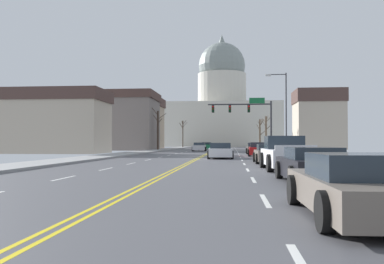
{
  "coord_description": "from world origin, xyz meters",
  "views": [
    {
      "loc": [
        2.73,
        -39.0,
        1.36
      ],
      "look_at": [
        -3.86,
        29.69,
        2.98
      ],
      "focal_mm": 38.61,
      "sensor_mm": 36.0,
      "label": 1
    }
  ],
  "objects_px": {
    "pickup_truck_near_04": "(286,155)",
    "sedan_oncoming_01": "(206,146)",
    "sedan_near_05": "(312,166)",
    "bicycle_parked": "(282,151)",
    "sedan_near_02": "(220,151)",
    "sedan_near_01": "(258,150)",
    "pedestrian_00": "(287,144)",
    "sedan_oncoming_00": "(199,147)",
    "sedan_near_03": "(270,154)",
    "signal_gantry": "(248,113)",
    "sedan_near_06": "(356,187)",
    "street_lamp_right": "(284,106)",
    "sedan_near_00": "(255,149)"
  },
  "relations": [
    {
      "from": "sedan_near_03",
      "to": "pedestrian_00",
      "type": "distance_m",
      "value": 20.49
    },
    {
      "from": "sedan_near_03",
      "to": "bicycle_parked",
      "type": "distance_m",
      "value": 13.47
    },
    {
      "from": "sedan_oncoming_00",
      "to": "bicycle_parked",
      "type": "bearing_deg",
      "value": -64.16
    },
    {
      "from": "sedan_near_05",
      "to": "bicycle_parked",
      "type": "relative_size",
      "value": 2.55
    },
    {
      "from": "street_lamp_right",
      "to": "pickup_truck_near_04",
      "type": "height_order",
      "value": "street_lamp_right"
    },
    {
      "from": "sedan_near_05",
      "to": "signal_gantry",
      "type": "bearing_deg",
      "value": 90.99
    },
    {
      "from": "sedan_near_00",
      "to": "sedan_oncoming_00",
      "type": "bearing_deg",
      "value": 119.68
    },
    {
      "from": "street_lamp_right",
      "to": "sedan_near_00",
      "type": "xyz_separation_m",
      "value": [
        -2.61,
        4.86,
        -4.35
      ]
    },
    {
      "from": "signal_gantry",
      "to": "street_lamp_right",
      "type": "height_order",
      "value": "street_lamp_right"
    },
    {
      "from": "sedan_near_01",
      "to": "sedan_near_03",
      "type": "relative_size",
      "value": 0.99
    },
    {
      "from": "sedan_near_05",
      "to": "sedan_oncoming_01",
      "type": "distance_m",
      "value": 58.72
    },
    {
      "from": "sedan_oncoming_01",
      "to": "pedestrian_00",
      "type": "height_order",
      "value": "pedestrian_00"
    },
    {
      "from": "pedestrian_00",
      "to": "sedan_near_06",
      "type": "bearing_deg",
      "value": -95.73
    },
    {
      "from": "sedan_near_01",
      "to": "sedan_near_05",
      "type": "relative_size",
      "value": 0.99
    },
    {
      "from": "sedan_near_00",
      "to": "sedan_near_01",
      "type": "xyz_separation_m",
      "value": [
        -0.09,
        -7.48,
        0.02
      ]
    },
    {
      "from": "sedan_oncoming_01",
      "to": "sedan_near_02",
      "type": "bearing_deg",
      "value": -84.86
    },
    {
      "from": "sedan_near_01",
      "to": "sedan_oncoming_01",
      "type": "bearing_deg",
      "value": 101.81
    },
    {
      "from": "pedestrian_00",
      "to": "pickup_truck_near_04",
      "type": "bearing_deg",
      "value": -97.61
    },
    {
      "from": "sedan_oncoming_01",
      "to": "pedestrian_00",
      "type": "bearing_deg",
      "value": -67.43
    },
    {
      "from": "sedan_near_06",
      "to": "bicycle_parked",
      "type": "distance_m",
      "value": 32.51
    },
    {
      "from": "street_lamp_right",
      "to": "sedan_oncoming_00",
      "type": "height_order",
      "value": "street_lamp_right"
    },
    {
      "from": "sedan_near_00",
      "to": "sedan_near_03",
      "type": "bearing_deg",
      "value": -90.41
    },
    {
      "from": "pickup_truck_near_04",
      "to": "pedestrian_00",
      "type": "height_order",
      "value": "pedestrian_00"
    },
    {
      "from": "signal_gantry",
      "to": "sedan_near_02",
      "type": "height_order",
      "value": "signal_gantry"
    },
    {
      "from": "sedan_near_01",
      "to": "sedan_near_03",
      "type": "distance_m",
      "value": 12.58
    },
    {
      "from": "sedan_oncoming_00",
      "to": "signal_gantry",
      "type": "bearing_deg",
      "value": -50.39
    },
    {
      "from": "signal_gantry",
      "to": "pickup_truck_near_04",
      "type": "xyz_separation_m",
      "value": [
        0.6,
        -31.1,
        -4.21
      ]
    },
    {
      "from": "pedestrian_00",
      "to": "bicycle_parked",
      "type": "bearing_deg",
      "value": -101.37
    },
    {
      "from": "street_lamp_right",
      "to": "bicycle_parked",
      "type": "relative_size",
      "value": 4.61
    },
    {
      "from": "sedan_near_05",
      "to": "sedan_oncoming_00",
      "type": "distance_m",
      "value": 46.09
    },
    {
      "from": "sedan_near_02",
      "to": "sedan_near_01",
      "type": "bearing_deg",
      "value": 58.62
    },
    {
      "from": "sedan_near_02",
      "to": "sedan_near_06",
      "type": "distance_m",
      "value": 26.29
    },
    {
      "from": "signal_gantry",
      "to": "pickup_truck_near_04",
      "type": "relative_size",
      "value": 1.49
    },
    {
      "from": "sedan_oncoming_00",
      "to": "sedan_near_05",
      "type": "bearing_deg",
      "value": -80.84
    },
    {
      "from": "signal_gantry",
      "to": "street_lamp_right",
      "type": "relative_size",
      "value": 0.97
    },
    {
      "from": "sedan_near_06",
      "to": "bicycle_parked",
      "type": "relative_size",
      "value": 2.59
    },
    {
      "from": "pickup_truck_near_04",
      "to": "sedan_oncoming_01",
      "type": "bearing_deg",
      "value": 97.69
    },
    {
      "from": "sedan_near_02",
      "to": "pickup_truck_near_04",
      "type": "bearing_deg",
      "value": -75.12
    },
    {
      "from": "sedan_near_01",
      "to": "bicycle_parked",
      "type": "height_order",
      "value": "sedan_near_01"
    },
    {
      "from": "signal_gantry",
      "to": "bicycle_parked",
      "type": "xyz_separation_m",
      "value": [
        2.76,
        -11.43,
        -4.46
      ]
    },
    {
      "from": "sedan_near_02",
      "to": "sedan_oncoming_00",
      "type": "distance_m",
      "value": 26.1
    },
    {
      "from": "street_lamp_right",
      "to": "pedestrian_00",
      "type": "relative_size",
      "value": 4.81
    },
    {
      "from": "signal_gantry",
      "to": "sedan_near_00",
      "type": "distance_m",
      "value": 6.4
    },
    {
      "from": "sedan_near_02",
      "to": "pedestrian_00",
      "type": "bearing_deg",
      "value": 61.73
    },
    {
      "from": "sedan_near_01",
      "to": "sedan_near_06",
      "type": "height_order",
      "value": "sedan_near_01"
    },
    {
      "from": "sedan_near_06",
      "to": "sedan_oncoming_00",
      "type": "height_order",
      "value": "sedan_oncoming_00"
    },
    {
      "from": "sedan_near_05",
      "to": "sedan_oncoming_00",
      "type": "bearing_deg",
      "value": 99.16
    },
    {
      "from": "sedan_near_06",
      "to": "sedan_oncoming_01",
      "type": "xyz_separation_m",
      "value": [
        -6.62,
        64.71,
        0.05
      ]
    },
    {
      "from": "sedan_near_03",
      "to": "sedan_oncoming_01",
      "type": "relative_size",
      "value": 1.04
    },
    {
      "from": "pedestrian_00",
      "to": "bicycle_parked",
      "type": "distance_m",
      "value": 7.04
    }
  ]
}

